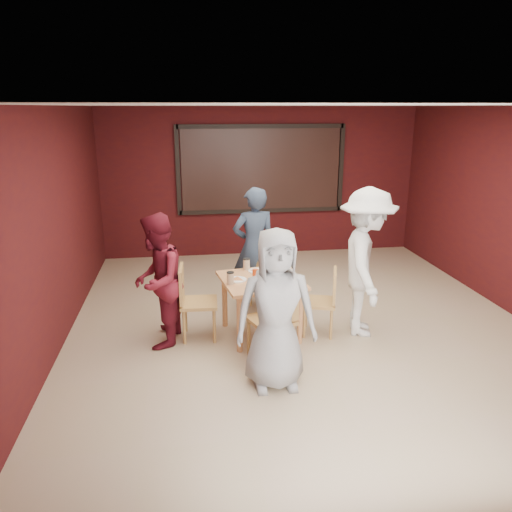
{
  "coord_description": "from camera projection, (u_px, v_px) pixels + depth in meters",
  "views": [
    {
      "loc": [
        -1.47,
        -5.91,
        2.78
      ],
      "look_at": [
        -0.63,
        -0.17,
        1.04
      ],
      "focal_mm": 35.0,
      "sensor_mm": 36.0,
      "label": 1
    }
  ],
  "objects": [
    {
      "name": "floor",
      "position": [
        301.0,
        326.0,
        6.61
      ],
      "size": [
        7.0,
        7.0,
        0.0
      ],
      "primitive_type": "plane",
      "color": "tan",
      "rests_on": "ground"
    },
    {
      "name": "window_blinds",
      "position": [
        261.0,
        169.0,
        9.4
      ],
      "size": [
        3.0,
        0.02,
        1.5
      ],
      "primitive_type": "cube",
      "color": "black"
    },
    {
      "name": "dining_table",
      "position": [
        261.0,
        286.0,
        6.18
      ],
      "size": [
        1.07,
        1.07,
        0.9
      ],
      "color": "tan",
      "rests_on": "floor"
    },
    {
      "name": "chair_front",
      "position": [
        274.0,
        317.0,
        5.54
      ],
      "size": [
        0.58,
        0.58,
        0.95
      ],
      "color": "#A47E3F",
      "rests_on": "floor"
    },
    {
      "name": "chair_back",
      "position": [
        260.0,
        279.0,
        7.04
      ],
      "size": [
        0.49,
        0.49,
        0.79
      ],
      "color": "#A47E3F",
      "rests_on": "floor"
    },
    {
      "name": "chair_left",
      "position": [
        192.0,
        298.0,
        6.13
      ],
      "size": [
        0.47,
        0.47,
        0.93
      ],
      "color": "#A47E3F",
      "rests_on": "floor"
    },
    {
      "name": "chair_right",
      "position": [
        325.0,
        298.0,
        6.25
      ],
      "size": [
        0.51,
        0.51,
        0.85
      ],
      "color": "#A47E3F",
      "rests_on": "floor"
    },
    {
      "name": "diner_front",
      "position": [
        276.0,
        310.0,
        4.98
      ],
      "size": [
        0.82,
        0.54,
        1.67
      ],
      "primitive_type": "imported",
      "rotation": [
        0.0,
        0.0,
        -0.01
      ],
      "color": "gray",
      "rests_on": "floor"
    },
    {
      "name": "diner_back",
      "position": [
        254.0,
        247.0,
        7.13
      ],
      "size": [
        0.68,
        0.5,
        1.72
      ],
      "primitive_type": "imported",
      "rotation": [
        0.0,
        0.0,
        3.28
      ],
      "color": "#2B384D",
      "rests_on": "floor"
    },
    {
      "name": "diner_left",
      "position": [
        157.0,
        281.0,
        5.89
      ],
      "size": [
        0.75,
        0.89,
        1.62
      ],
      "primitive_type": "imported",
      "rotation": [
        0.0,
        0.0,
        -1.76
      ],
      "color": "maroon",
      "rests_on": "floor"
    },
    {
      "name": "diner_right",
      "position": [
        366.0,
        263.0,
        6.17
      ],
      "size": [
        0.97,
        1.34,
        1.87
      ],
      "primitive_type": "imported",
      "rotation": [
        0.0,
        0.0,
        1.32
      ],
      "color": "white",
      "rests_on": "floor"
    }
  ]
}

